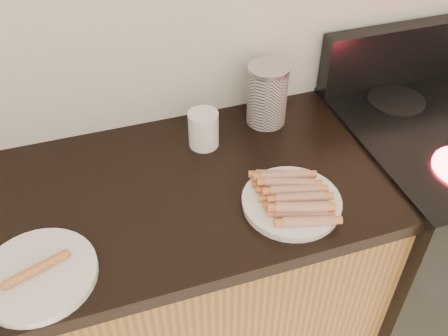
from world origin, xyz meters
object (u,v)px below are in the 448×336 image
object	(u,v)px
stove	(434,223)
main_plate	(291,203)
canister	(267,95)
mug	(204,129)
side_plate	(39,275)

from	to	relation	value
stove	main_plate	distance (m)	0.82
canister	mug	size ratio (longest dim) A/B	1.75
canister	mug	world-z (taller)	canister
canister	main_plate	bearing A→B (deg)	-101.68
side_plate	mug	bearing A→B (deg)	35.07
stove	mug	world-z (taller)	mug
side_plate	main_plate	bearing A→B (deg)	2.57
main_plate	mug	distance (m)	0.34
stove	side_plate	size ratio (longest dim) A/B	3.56
main_plate	mug	bearing A→B (deg)	114.22
stove	mug	distance (m)	0.96
stove	main_plate	xyz separation A→B (m)	(-0.67, -0.14, 0.45)
stove	canister	size ratio (longest dim) A/B	4.84
main_plate	mug	world-z (taller)	mug
canister	mug	bearing A→B (deg)	-166.43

